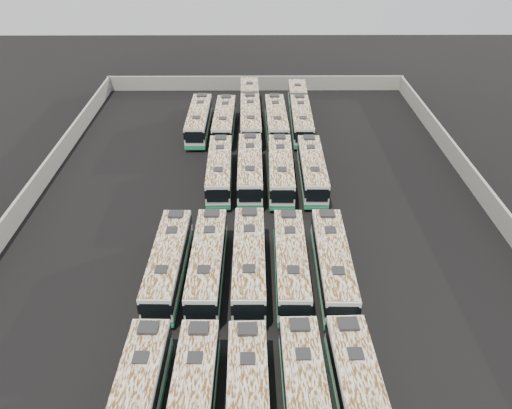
# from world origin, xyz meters

# --- Properties ---
(ground) EXTENTS (140.00, 140.00, 0.00)m
(ground) POSITION_xyz_m (0.00, 0.00, 0.00)
(ground) COLOR black
(ground) RESTS_ON ground
(perimeter_wall) EXTENTS (45.20, 73.20, 2.20)m
(perimeter_wall) POSITION_xyz_m (0.00, 0.00, 1.10)
(perimeter_wall) COLOR gray
(perimeter_wall) RESTS_ON ground
(bus_front_left) EXTENTS (2.57, 11.45, 3.22)m
(bus_front_left) POSITION_xyz_m (-3.92, -20.58, 1.64)
(bus_front_left) COLOR silver
(bus_front_left) RESTS_ON ground
(bus_front_right) EXTENTS (2.60, 11.57, 3.25)m
(bus_front_right) POSITION_xyz_m (2.60, -20.40, 1.66)
(bus_front_right) COLOR silver
(bus_front_right) RESTS_ON ground
(bus_front_far_right) EXTENTS (2.80, 11.83, 3.32)m
(bus_front_far_right) POSITION_xyz_m (5.75, -20.50, 1.70)
(bus_front_far_right) COLOR silver
(bus_front_far_right) RESTS_ON ground
(bus_midfront_far_left) EXTENTS (2.60, 11.34, 3.18)m
(bus_midfront_far_left) POSITION_xyz_m (-7.09, -7.50, 1.63)
(bus_midfront_far_left) COLOR silver
(bus_midfront_far_left) RESTS_ON ground
(bus_midfront_left) EXTENTS (2.55, 11.49, 3.23)m
(bus_midfront_left) POSITION_xyz_m (-4.00, -7.54, 1.65)
(bus_midfront_left) COLOR silver
(bus_midfront_left) RESTS_ON ground
(bus_midfront_center) EXTENTS (2.47, 11.65, 3.28)m
(bus_midfront_center) POSITION_xyz_m (-0.73, -7.50, 1.68)
(bus_midfront_center) COLOR silver
(bus_midfront_center) RESTS_ON ground
(bus_midfront_right) EXTENTS (2.56, 11.42, 3.21)m
(bus_midfront_right) POSITION_xyz_m (2.55, -7.61, 1.64)
(bus_midfront_right) COLOR silver
(bus_midfront_right) RESTS_ON ground
(bus_midfront_far_right) EXTENTS (2.67, 11.65, 3.27)m
(bus_midfront_far_right) POSITION_xyz_m (5.82, -7.75, 1.67)
(bus_midfront_far_right) COLOR silver
(bus_midfront_far_right) RESTS_ON ground
(bus_midback_left) EXTENTS (2.66, 11.48, 3.22)m
(bus_midback_left) POSITION_xyz_m (-3.90, 7.67, 1.65)
(bus_midback_left) COLOR silver
(bus_midback_left) RESTS_ON ground
(bus_midback_center) EXTENTS (2.52, 11.77, 3.31)m
(bus_midback_center) POSITION_xyz_m (-0.72, 7.78, 1.69)
(bus_midback_center) COLOR silver
(bus_midback_center) RESTS_ON ground
(bus_midback_right) EXTENTS (2.68, 11.70, 3.28)m
(bus_midback_right) POSITION_xyz_m (2.48, 7.59, 1.68)
(bus_midback_right) COLOR silver
(bus_midback_right) RESTS_ON ground
(bus_midback_far_right) EXTENTS (2.60, 11.44, 3.21)m
(bus_midback_far_right) POSITION_xyz_m (5.76, 7.67, 1.64)
(bus_midback_far_right) COLOR silver
(bus_midback_far_right) RESTS_ON ground
(bus_back_far_left) EXTENTS (2.53, 11.66, 3.28)m
(bus_back_far_left) POSITION_xyz_m (-7.22, 20.70, 1.68)
(bus_back_far_left) COLOR silver
(bus_back_far_left) RESTS_ON ground
(bus_back_left) EXTENTS (2.57, 11.42, 3.21)m
(bus_back_left) POSITION_xyz_m (-4.01, 20.51, 1.64)
(bus_back_left) COLOR silver
(bus_back_left) RESTS_ON ground
(bus_back_center) EXTENTS (2.82, 18.39, 3.33)m
(bus_back_center) POSITION_xyz_m (-0.76, 23.81, 1.70)
(bus_back_center) COLOR silver
(bus_back_center) RESTS_ON ground
(bus_back_right) EXTENTS (2.61, 11.68, 3.28)m
(bus_back_right) POSITION_xyz_m (2.53, 20.49, 1.68)
(bus_back_right) COLOR silver
(bus_back_right) RESTS_ON ground
(bus_back_far_right) EXTENTS (2.79, 17.68, 3.20)m
(bus_back_far_right) POSITION_xyz_m (5.78, 23.67, 1.63)
(bus_back_far_right) COLOR silver
(bus_back_far_right) RESTS_ON ground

